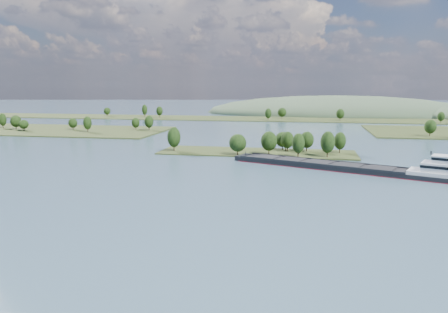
# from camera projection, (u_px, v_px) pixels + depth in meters

# --- Properties ---
(ground) EXTENTS (1800.00, 1800.00, 0.00)m
(ground) POSITION_uv_depth(u_px,v_px,m) (239.00, 177.00, 166.65)
(ground) COLOR #3B5366
(ground) RESTS_ON ground
(tree_island) EXTENTS (100.00, 31.70, 13.73)m
(tree_island) POSITION_uv_depth(u_px,v_px,m) (267.00, 146.00, 221.46)
(tree_island) COLOR #273216
(tree_island) RESTS_ON ground
(back_shoreline) EXTENTS (900.00, 60.00, 14.50)m
(back_shoreline) POSITION_uv_depth(u_px,v_px,m) (291.00, 119.00, 436.00)
(back_shoreline) COLOR #273216
(back_shoreline) RESTS_ON ground
(hill_west) EXTENTS (320.00, 160.00, 44.00)m
(hill_west) POSITION_uv_depth(u_px,v_px,m) (337.00, 114.00, 523.59)
(hill_west) COLOR #354831
(hill_west) RESTS_ON ground
(cargo_barge) EXTENTS (91.55, 45.26, 12.74)m
(cargo_barge) POSITION_uv_depth(u_px,v_px,m) (354.00, 167.00, 177.40)
(cargo_barge) COLOR black
(cargo_barge) RESTS_ON ground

